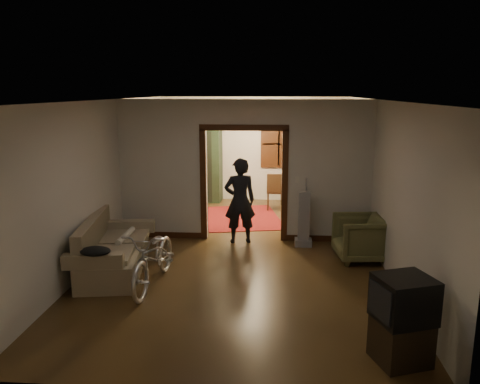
# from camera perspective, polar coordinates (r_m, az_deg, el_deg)

# --- Properties ---
(floor) EXTENTS (5.00, 8.50, 0.01)m
(floor) POSITION_cam_1_polar(r_m,az_deg,el_deg) (8.91, 0.15, -7.15)
(floor) COLOR #352311
(floor) RESTS_ON ground
(ceiling) EXTENTS (5.00, 8.50, 0.01)m
(ceiling) POSITION_cam_1_polar(r_m,az_deg,el_deg) (8.40, 0.16, 11.17)
(ceiling) COLOR white
(ceiling) RESTS_ON floor
(wall_back) EXTENTS (5.00, 0.02, 2.80)m
(wall_back) POSITION_cam_1_polar(r_m,az_deg,el_deg) (12.73, 1.58, 5.24)
(wall_back) COLOR beige
(wall_back) RESTS_ON floor
(wall_left) EXTENTS (0.02, 8.50, 2.80)m
(wall_left) POSITION_cam_1_polar(r_m,az_deg,el_deg) (9.07, -15.80, 1.90)
(wall_left) COLOR beige
(wall_left) RESTS_ON floor
(wall_right) EXTENTS (0.02, 8.50, 2.80)m
(wall_right) POSITION_cam_1_polar(r_m,az_deg,el_deg) (8.72, 16.77, 1.43)
(wall_right) COLOR beige
(wall_right) RESTS_ON floor
(partition_wall) EXTENTS (5.00, 0.14, 2.80)m
(partition_wall) POSITION_cam_1_polar(r_m,az_deg,el_deg) (9.28, 0.50, 2.59)
(partition_wall) COLOR beige
(partition_wall) RESTS_ON floor
(door_casing) EXTENTS (1.74, 0.20, 2.32)m
(door_casing) POSITION_cam_1_polar(r_m,az_deg,el_deg) (9.33, 0.50, 0.77)
(door_casing) COLOR #351A0C
(door_casing) RESTS_ON floor
(far_window) EXTENTS (0.98, 0.06, 1.28)m
(far_window) POSITION_cam_1_polar(r_m,az_deg,el_deg) (12.66, 4.76, 5.85)
(far_window) COLOR black
(far_window) RESTS_ON wall_back
(chandelier) EXTENTS (0.24, 0.24, 0.24)m
(chandelier) POSITION_cam_1_polar(r_m,az_deg,el_deg) (10.91, 1.15, 9.07)
(chandelier) COLOR #FFE0A5
(chandelier) RESTS_ON ceiling
(light_switch) EXTENTS (0.08, 0.01, 0.12)m
(light_switch) POSITION_cam_1_polar(r_m,az_deg,el_deg) (9.22, 6.99, 1.49)
(light_switch) COLOR silver
(light_switch) RESTS_ON partition_wall
(sofa) EXTENTS (1.16, 2.07, 0.90)m
(sofa) POSITION_cam_1_polar(r_m,az_deg,el_deg) (8.05, -15.10, -6.33)
(sofa) COLOR #756B4E
(sofa) RESTS_ON floor
(rolled_paper) EXTENTS (0.10, 0.79, 0.10)m
(rolled_paper) POSITION_cam_1_polar(r_m,az_deg,el_deg) (8.27, -13.79, -5.20)
(rolled_paper) COLOR beige
(rolled_paper) RESTS_ON sofa
(jacket) EXTENTS (0.45, 0.34, 0.13)m
(jacket) POSITION_cam_1_polar(r_m,az_deg,el_deg) (7.16, -17.23, -6.90)
(jacket) COLOR black
(jacket) RESTS_ON sofa
(bicycle) EXTENTS (0.73, 1.82, 0.94)m
(bicycle) POSITION_cam_1_polar(r_m,az_deg,el_deg) (7.35, -10.41, -7.77)
(bicycle) COLOR silver
(bicycle) RESTS_ON floor
(armchair) EXTENTS (0.97, 0.95, 0.80)m
(armchair) POSITION_cam_1_polar(r_m,az_deg,el_deg) (8.61, 14.48, -5.44)
(armchair) COLOR brown
(armchair) RESTS_ON floor
(tv_stand) EXTENTS (0.68, 0.65, 0.50)m
(tv_stand) POSITION_cam_1_polar(r_m,az_deg,el_deg) (5.72, 19.01, -16.78)
(tv_stand) COLOR black
(tv_stand) RESTS_ON floor
(crt_tv) EXTENTS (0.72, 0.68, 0.50)m
(crt_tv) POSITION_cam_1_polar(r_m,az_deg,el_deg) (5.50, 19.38, -12.22)
(crt_tv) COLOR black
(crt_tv) RESTS_ON tv_stand
(vacuum) EXTENTS (0.37, 0.32, 1.07)m
(vacuum) POSITION_cam_1_polar(r_m,az_deg,el_deg) (9.11, 7.79, -3.28)
(vacuum) COLOR gray
(vacuum) RESTS_ON floor
(person) EXTENTS (0.70, 0.54, 1.69)m
(person) POSITION_cam_1_polar(r_m,az_deg,el_deg) (9.16, -0.03, -1.08)
(person) COLOR black
(person) RESTS_ON floor
(oriental_rug) EXTENTS (2.12, 2.53, 0.02)m
(oriental_rug) POSITION_cam_1_polar(r_m,az_deg,el_deg) (11.11, 0.24, -3.13)
(oriental_rug) COLOR maroon
(oriental_rug) RESTS_ON floor
(locker) EXTENTS (1.00, 0.59, 1.94)m
(locker) POSITION_cam_1_polar(r_m,az_deg,el_deg) (12.67, -4.51, 3.21)
(locker) COLOR black
(locker) RESTS_ON floor
(globe) EXTENTS (0.26, 0.26, 0.26)m
(globe) POSITION_cam_1_polar(r_m,az_deg,el_deg) (12.55, -4.59, 7.58)
(globe) COLOR #1E5972
(globe) RESTS_ON locker
(desk) EXTENTS (1.10, 0.82, 0.73)m
(desk) POSITION_cam_1_polar(r_m,az_deg,el_deg) (12.56, 7.14, 0.26)
(desk) COLOR black
(desk) RESTS_ON floor
(desk_chair) EXTENTS (0.52, 0.52, 0.94)m
(desk_chair) POSITION_cam_1_polar(r_m,az_deg,el_deg) (11.81, 4.32, 0.09)
(desk_chair) COLOR black
(desk_chair) RESTS_ON floor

